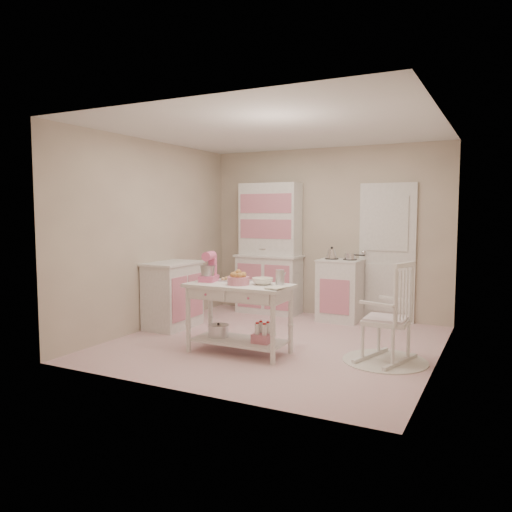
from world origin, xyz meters
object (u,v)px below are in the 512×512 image
at_px(rocking_chair, 386,311).
at_px(bread_basket, 238,281).
at_px(stove, 340,290).
at_px(stand_mixer, 209,267).
at_px(base_cabinet, 173,295).
at_px(hutch, 269,248).
at_px(work_table, 239,318).

xyz_separation_m(rocking_chair, bread_basket, (-1.56, -0.47, 0.30)).
bearing_deg(stove, stand_mixer, -113.45).
distance_m(base_cabinet, rocking_chair, 3.03).
xyz_separation_m(stove, stand_mixer, (-0.94, -2.16, 0.51)).
xyz_separation_m(stove, bread_basket, (-0.50, -2.23, 0.39)).
relative_size(hutch, stove, 2.26).
height_order(base_cabinet, work_table, base_cabinet).
height_order(base_cabinet, rocking_chair, rocking_chair).
distance_m(work_table, bread_basket, 0.45).
relative_size(base_cabinet, work_table, 0.77).
distance_m(work_table, stand_mixer, 0.71).
height_order(hutch, rocking_chair, hutch).
bearing_deg(bread_basket, work_table, 111.80).
relative_size(stove, rocking_chair, 0.84).
bearing_deg(stand_mixer, rocking_chair, -0.69).
relative_size(hutch, base_cabinet, 2.26).
bearing_deg(stove, work_table, -103.36).
bearing_deg(rocking_chair, base_cabinet, -167.89).
distance_m(hutch, base_cabinet, 1.82).
bearing_deg(hutch, work_table, -73.04).
xyz_separation_m(hutch, work_table, (0.68, -2.23, -0.64)).
bearing_deg(hutch, stand_mixer, -83.27).
distance_m(rocking_chair, stand_mixer, 2.08).
bearing_deg(work_table, stand_mixer, 177.27).
distance_m(rocking_chair, bread_basket, 1.66).
height_order(hutch, stand_mixer, hutch).
distance_m(stove, stand_mixer, 2.41).
xyz_separation_m(stove, base_cabinet, (-1.96, -1.50, 0.00)).
height_order(stove, rocking_chair, rocking_chair).
bearing_deg(base_cabinet, work_table, -25.51).
height_order(rocking_chair, bread_basket, rocking_chair).
xyz_separation_m(base_cabinet, rocking_chair, (3.02, -0.27, 0.09)).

